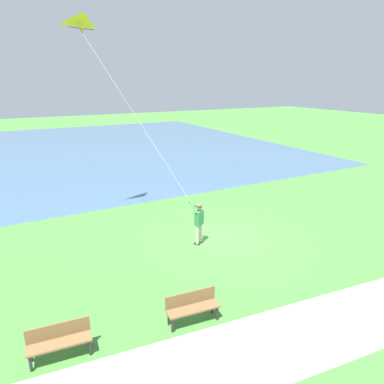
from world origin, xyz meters
name	(u,v)px	position (x,y,z in m)	size (l,w,h in m)	color
ground_plane	(226,239)	(0.00, 0.00, 0.00)	(120.00, 120.00, 0.00)	#4C8E3D
lake_water	(53,151)	(24.04, 4.00, 0.00)	(36.00, 44.00, 0.01)	#476B8E
walkway_path	(287,340)	(-5.88, 2.00, 0.01)	(2.40, 32.00, 0.02)	#ADA393
person_kite_flyer	(199,220)	(0.16, 1.28, 1.05)	(0.62, 0.53, 1.83)	#232328
flying_kite	(85,25)	(4.97, 4.12, 8.74)	(5.01, 3.40, 7.42)	yellow
park_bench_near_walkway	(192,305)	(-4.02, 3.82, 0.51)	(0.59, 1.54, 0.88)	olive
park_bench_far_walkway	(59,339)	(-3.66, 7.30, 0.51)	(0.59, 1.54, 0.88)	olive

